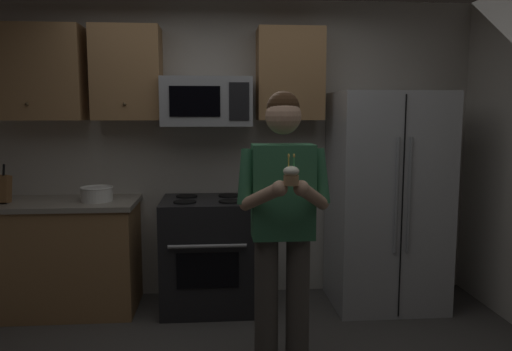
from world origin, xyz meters
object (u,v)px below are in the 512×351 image
(bowl_large_white, at_px, (97,194))
(person, at_px, (283,216))
(cupcake, at_px, (291,175))
(refrigerator, at_px, (386,200))
(oven_range, at_px, (208,253))
(microwave, at_px, (207,102))

(bowl_large_white, distance_m, person, 1.74)
(cupcake, bearing_deg, person, 90.00)
(bowl_large_white, bearing_deg, refrigerator, -0.55)
(refrigerator, distance_m, person, 1.46)
(oven_range, relative_size, refrigerator, 0.52)
(oven_range, distance_m, refrigerator, 1.56)
(microwave, xyz_separation_m, person, (0.48, -1.20, -0.72))
(oven_range, height_order, microwave, microwave)
(refrigerator, xyz_separation_m, cupcake, (-1.02, -1.37, 0.39))
(refrigerator, bearing_deg, cupcake, -126.57)
(oven_range, xyz_separation_m, refrigerator, (1.50, -0.04, 0.44))
(bowl_large_white, distance_m, cupcake, 1.98)
(cupcake, bearing_deg, oven_range, 108.78)
(microwave, xyz_separation_m, bowl_large_white, (-0.89, -0.14, -0.74))
(refrigerator, xyz_separation_m, person, (-1.02, -1.05, 0.10))
(oven_range, xyz_separation_m, person, (0.48, -1.08, 0.53))
(microwave, xyz_separation_m, cupcake, (0.48, -1.53, -0.43))
(person, bearing_deg, microwave, 111.76)
(microwave, distance_m, bowl_large_white, 1.16)
(microwave, height_order, bowl_large_white, microwave)
(oven_range, height_order, bowl_large_white, bowl_large_white)
(microwave, bearing_deg, person, -68.24)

